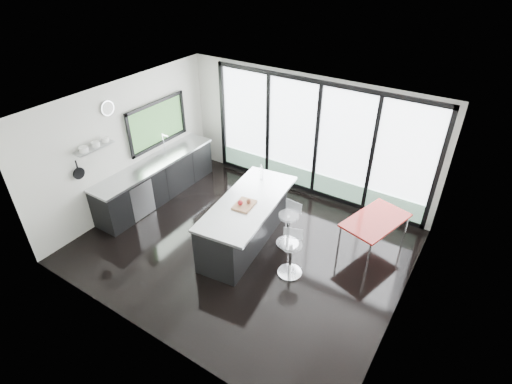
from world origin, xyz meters
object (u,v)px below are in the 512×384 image
Objects in this scene: bar_stool_near at (290,259)px; bar_stool_far at (288,230)px; red_table at (373,234)px; island at (245,221)px.

bar_stool_far reaches higher than bar_stool_near.
bar_stool_near is 0.53× the size of red_table.
red_table is at bearing 32.97° from bar_stool_far.
bar_stool_far is at bearing -151.79° from red_table.
bar_stool_far is (0.76, 0.38, -0.15)m from island.
island is 3.61× the size of bar_stool_near.
red_table is at bearing 37.08° from bar_stool_near.
bar_stool_near is 0.82m from bar_stool_far.
island reaches higher than bar_stool_far.
red_table is (1.01, 1.46, 0.00)m from bar_stool_near.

